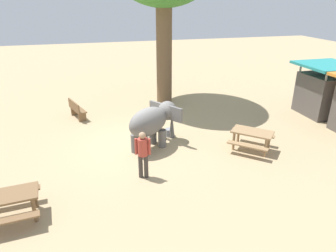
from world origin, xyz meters
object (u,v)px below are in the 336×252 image
(person_handler, at_px, (143,152))
(wooden_bench, at_px, (77,109))
(market_stall_teal, at_px, (323,92))
(picnic_table_near, at_px, (8,201))
(elephant, at_px, (153,122))
(picnic_table_far, at_px, (252,136))
(feed_bucket, at_px, (169,132))

(person_handler, height_order, wooden_bench, person_handler)
(person_handler, height_order, market_stall_teal, market_stall_teal)
(person_handler, relative_size, picnic_table_near, 0.98)
(elephant, relative_size, picnic_table_far, 1.10)
(person_handler, xyz_separation_m, feed_bucket, (-2.89, 1.64, -0.79))
(feed_bucket, bearing_deg, market_stall_teal, 94.39)
(picnic_table_near, xyz_separation_m, feed_bucket, (-4.02, 5.42, -0.43))
(wooden_bench, bearing_deg, picnic_table_far, 31.42)
(market_stall_teal, bearing_deg, picnic_table_near, -70.98)
(wooden_bench, relative_size, market_stall_teal, 0.58)
(picnic_table_far, bearing_deg, market_stall_teal, 69.35)
(market_stall_teal, bearing_deg, picnic_table_far, -63.41)
(person_handler, relative_size, market_stall_teal, 0.64)
(wooden_bench, distance_m, picnic_table_near, 7.32)
(picnic_table_near, bearing_deg, feed_bucket, -149.48)
(feed_bucket, bearing_deg, wooden_bench, -129.46)
(person_handler, xyz_separation_m, picnic_table_near, (1.13, -3.78, -0.36))
(wooden_bench, relative_size, feed_bucket, 4.03)
(picnic_table_near, relative_size, market_stall_teal, 0.65)
(picnic_table_near, bearing_deg, elephant, -151.07)
(picnic_table_near, xyz_separation_m, picnic_table_far, (-1.99, 8.15, 0.00))
(elephant, relative_size, wooden_bench, 1.60)
(elephant, xyz_separation_m, person_handler, (2.05, -0.78, -0.13))
(elephant, distance_m, feed_bucket, 1.51)
(picnic_table_near, xyz_separation_m, market_stall_teal, (-4.63, 13.44, 0.55))
(person_handler, bearing_deg, picnic_table_far, -62.32)
(elephant, bearing_deg, wooden_bench, 91.48)
(elephant, bearing_deg, person_handler, -145.70)
(feed_bucket, bearing_deg, elephant, -46.07)
(elephant, distance_m, person_handler, 2.20)
(picnic_table_near, distance_m, market_stall_teal, 14.23)
(elephant, bearing_deg, market_stall_teal, -25.75)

